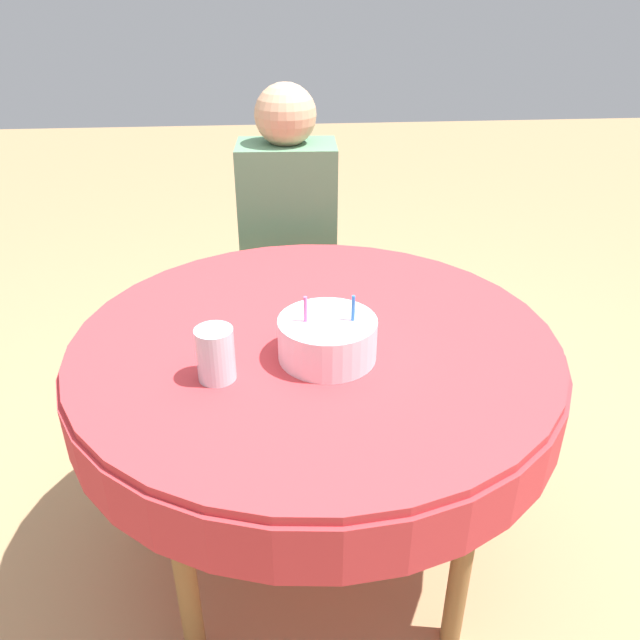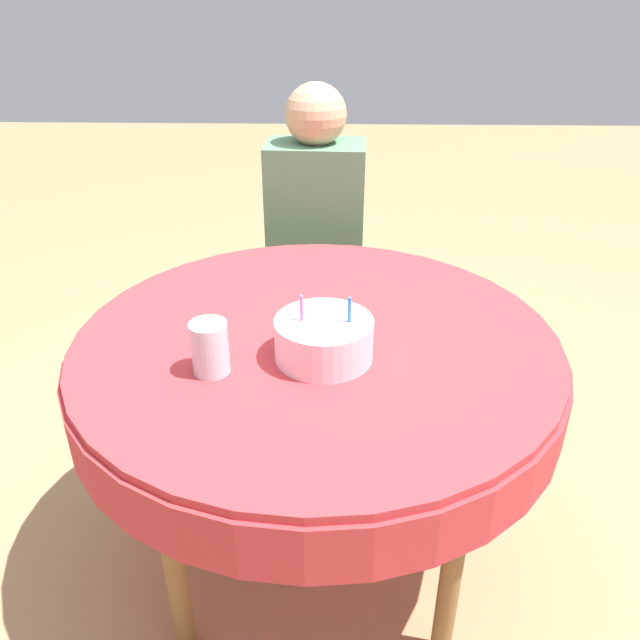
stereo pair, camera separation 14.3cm
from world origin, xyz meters
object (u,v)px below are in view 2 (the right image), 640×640
object	(u,v)px
chair	(318,269)
drinking_glass	(210,348)
birthday_cake	(324,339)
person	(316,220)

from	to	relation	value
chair	drinking_glass	xyz separation A→B (m)	(-0.19, -1.07, 0.30)
birthday_cake	drinking_glass	size ratio (longest dim) A/B	1.86
person	birthday_cake	distance (m)	0.93
chair	person	xyz separation A→B (m)	(-0.00, -0.08, 0.23)
person	drinking_glass	xyz separation A→B (m)	(-0.19, -0.99, 0.07)
person	drinking_glass	size ratio (longest dim) A/B	9.98
chair	drinking_glass	distance (m)	1.13
chair	person	world-z (taller)	person
person	birthday_cake	world-z (taller)	person
chair	birthday_cake	xyz separation A→B (m)	(0.05, -1.01, 0.28)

